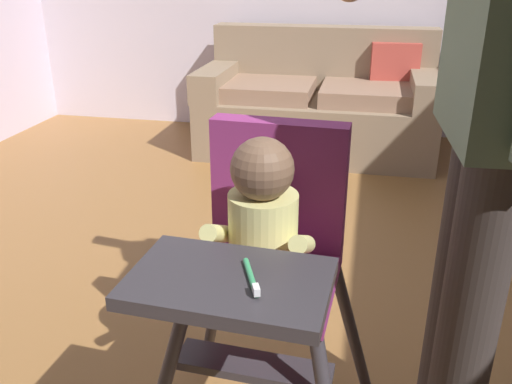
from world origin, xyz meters
The scene contains 4 objects.
ground centered at (0.00, 0.00, -0.05)m, with size 6.34×6.53×0.10m, color olive.
couch centered at (0.07, 1.97, 0.33)m, with size 1.67×0.86×0.86m.
high_chair centered at (0.20, -0.76, 0.64)m, with size 0.64×0.75×0.93m.
adult_standing centered at (0.69, -0.73, 0.98)m, with size 0.53×0.50×1.73m.
Camera 1 is at (0.42, -1.94, 1.29)m, focal length 38.16 mm.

